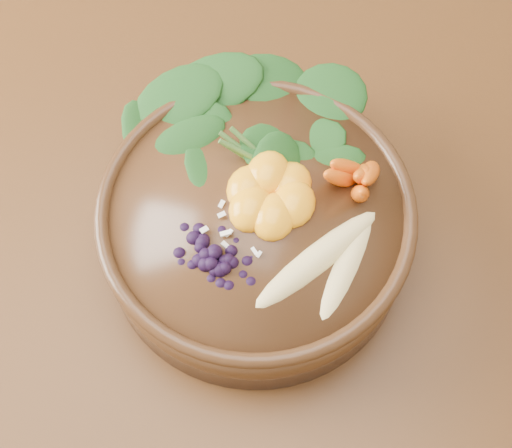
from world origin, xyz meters
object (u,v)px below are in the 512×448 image
object	(u,v)px
dining_table	(138,143)
mandarin_cluster	(271,188)
blueberry_pile	(212,248)
kale_heap	(262,126)
banana_halves	(333,255)
carrot_cluster	(360,162)
stoneware_bowl	(256,228)

from	to	relation	value
dining_table	mandarin_cluster	world-z (taller)	mandarin_cluster
dining_table	blueberry_pile	size ratio (longest dim) A/B	10.47
kale_heap	banana_halves	distance (m)	0.16
kale_heap	banana_halves	size ratio (longest dim) A/B	1.25
banana_halves	carrot_cluster	bearing A→B (deg)	113.06
carrot_cluster	dining_table	bearing A→B (deg)	-171.81
carrot_cluster	banana_halves	xyz separation A→B (m)	(0.00, -0.09, -0.03)
blueberry_pile	banana_halves	bearing A→B (deg)	15.61
stoneware_bowl	carrot_cluster	bearing A→B (deg)	33.44
stoneware_bowl	blueberry_pile	bearing A→B (deg)	-110.01
mandarin_cluster	blueberry_pile	distance (m)	0.09
banana_halves	stoneware_bowl	bearing A→B (deg)	-177.26
carrot_cluster	blueberry_pile	distance (m)	0.17
stoneware_bowl	kale_heap	xyz separation A→B (m)	(-0.02, 0.08, 0.07)
stoneware_bowl	dining_table	bearing A→B (deg)	147.25
stoneware_bowl	banana_halves	bearing A→B (deg)	-20.13
mandarin_cluster	blueberry_pile	size ratio (longest dim) A/B	0.69
kale_heap	blueberry_pile	xyz separation A→B (m)	(-0.00, -0.15, -0.00)
mandarin_cluster	stoneware_bowl	bearing A→B (deg)	-119.21
dining_table	banana_halves	xyz separation A→B (m)	(0.31, -0.17, 0.20)
dining_table	stoneware_bowl	world-z (taller)	stoneware_bowl
banana_halves	mandarin_cluster	world-z (taller)	mandarin_cluster
mandarin_cluster	kale_heap	bearing A→B (deg)	115.34
dining_table	blueberry_pile	distance (m)	0.35
stoneware_bowl	kale_heap	size ratio (longest dim) A/B	1.53
stoneware_bowl	carrot_cluster	world-z (taller)	carrot_cluster
kale_heap	blueberry_pile	bearing A→B (deg)	-91.07
stoneware_bowl	blueberry_pile	world-z (taller)	blueberry_pile
dining_table	mandarin_cluster	distance (m)	0.33
stoneware_bowl	kale_heap	bearing A→B (deg)	104.00
carrot_cluster	mandarin_cluster	bearing A→B (deg)	-129.81
banana_halves	dining_table	bearing A→B (deg)	173.53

